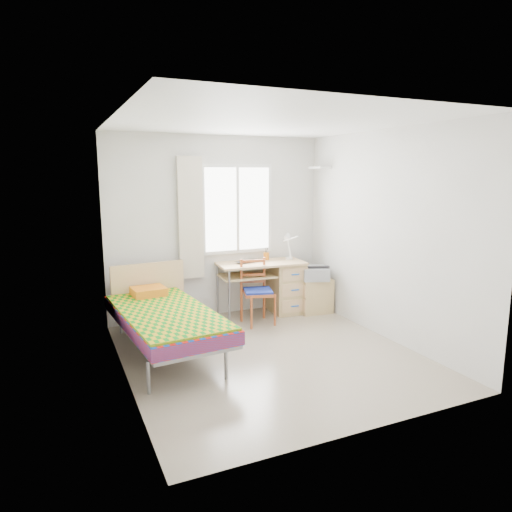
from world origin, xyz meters
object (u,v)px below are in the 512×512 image
at_px(cabinet, 313,295).
at_px(printer, 314,273).
at_px(desk, 281,284).
at_px(chair, 257,287).
at_px(bed, 164,316).

xyz_separation_m(cabinet, printer, (-0.01, -0.03, 0.35)).
distance_m(desk, printer, 0.52).
distance_m(chair, cabinet, 1.03).
bearing_deg(bed, cabinet, 9.74).
bearing_deg(printer, bed, -146.90).
xyz_separation_m(bed, desk, (1.96, 0.83, -0.01)).
xyz_separation_m(bed, cabinet, (2.41, 0.65, -0.18)).
bearing_deg(cabinet, chair, -168.95).
bearing_deg(desk, chair, -146.12).
relative_size(chair, printer, 1.70).
relative_size(cabinet, printer, 0.97).
bearing_deg(chair, desk, 45.62).
bearing_deg(chair, bed, -143.81).
bearing_deg(cabinet, desk, 161.48).
bearing_deg(desk, bed, -152.80).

